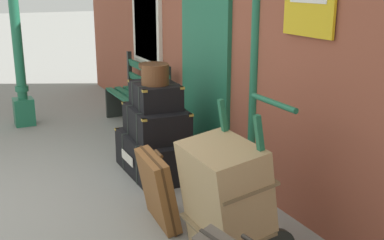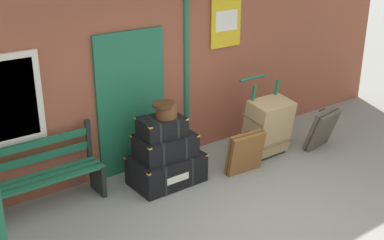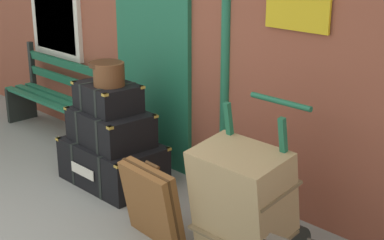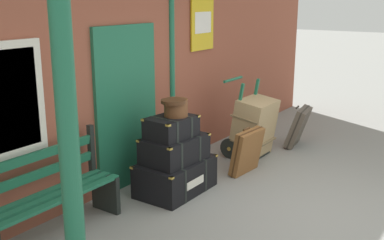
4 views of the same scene
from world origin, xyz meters
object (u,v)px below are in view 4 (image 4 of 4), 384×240
at_px(lamp_post, 73,201).
at_px(suitcase_olive, 247,151).
at_px(steamer_trunk_middle, 174,149).
at_px(platform_bench, 48,196).
at_px(steamer_trunk_base, 176,176).
at_px(suitcase_oxblood, 298,127).
at_px(porters_trolley, 244,137).
at_px(round_hatbox, 175,107).
at_px(steamer_trunk_top, 171,127).
at_px(large_brown_trunk, 254,127).

relative_size(lamp_post, suitcase_olive, 4.45).
relative_size(lamp_post, steamer_trunk_middle, 3.49).
relative_size(platform_bench, steamer_trunk_base, 1.58).
relative_size(suitcase_olive, suitcase_oxblood, 0.97).
distance_m(steamer_trunk_base, porters_trolley, 1.82).
relative_size(round_hatbox, suitcase_oxblood, 0.52).
bearing_deg(platform_bench, steamer_trunk_top, -13.16).
bearing_deg(suitcase_oxblood, steamer_trunk_middle, 168.54).
height_order(steamer_trunk_top, suitcase_oxblood, steamer_trunk_top).
height_order(lamp_post, large_brown_trunk, lamp_post).
bearing_deg(lamp_post, suitcase_olive, 9.61).
bearing_deg(steamer_trunk_base, round_hatbox, -63.97).
distance_m(steamer_trunk_top, porters_trolley, 1.97).
xyz_separation_m(lamp_post, suitcase_oxblood, (5.28, 0.52, -0.78)).
distance_m(lamp_post, round_hatbox, 2.79).
bearing_deg(steamer_trunk_base, steamer_trunk_middle, 168.54).
xyz_separation_m(steamer_trunk_middle, large_brown_trunk, (1.84, -0.17, -0.11)).
xyz_separation_m(steamer_trunk_base, steamer_trunk_middle, (-0.01, 0.00, 0.37)).
distance_m(platform_bench, large_brown_trunk, 3.54).
xyz_separation_m(platform_bench, steamer_trunk_middle, (1.66, -0.39, 0.14)).
bearing_deg(suitcase_oxblood, steamer_trunk_top, 168.42).
relative_size(steamer_trunk_middle, large_brown_trunk, 0.90).
distance_m(lamp_post, platform_bench, 1.84).
distance_m(steamer_trunk_base, steamer_trunk_middle, 0.37).
distance_m(steamer_trunk_middle, large_brown_trunk, 1.85).
xyz_separation_m(steamer_trunk_base, steamer_trunk_top, (-0.05, 0.02, 0.66)).
bearing_deg(large_brown_trunk, lamp_post, -168.56).
xyz_separation_m(steamer_trunk_base, suitcase_oxblood, (2.70, -0.55, 0.12)).
xyz_separation_m(lamp_post, round_hatbox, (2.59, 1.06, 0.01)).
relative_size(platform_bench, large_brown_trunk, 1.71).
bearing_deg(platform_bench, round_hatbox, -13.51).
xyz_separation_m(steamer_trunk_middle, suitcase_oxblood, (2.71, -0.55, -0.25)).
distance_m(steamer_trunk_base, suitcase_oxblood, 2.76).
relative_size(steamer_trunk_middle, suitcase_oxblood, 1.24).
relative_size(steamer_trunk_top, large_brown_trunk, 0.69).
bearing_deg(round_hatbox, steamer_trunk_base, 116.03).
distance_m(lamp_post, steamer_trunk_base, 2.94).
bearing_deg(porters_trolley, lamp_post, -166.42).
bearing_deg(round_hatbox, large_brown_trunk, -5.14).
height_order(platform_bench, suitcase_oxblood, platform_bench).
distance_m(platform_bench, steamer_trunk_base, 1.73).
relative_size(steamer_trunk_base, steamer_trunk_middle, 1.20).
distance_m(steamer_trunk_top, suitcase_olive, 1.36).
bearing_deg(lamp_post, steamer_trunk_base, 22.37).
height_order(steamer_trunk_base, round_hatbox, round_hatbox).
height_order(platform_bench, steamer_trunk_middle, platform_bench).
xyz_separation_m(steamer_trunk_middle, porters_trolley, (1.84, -0.00, -0.31)).
height_order(steamer_trunk_top, large_brown_trunk, steamer_trunk_top).
height_order(steamer_trunk_middle, round_hatbox, round_hatbox).
height_order(steamer_trunk_top, round_hatbox, round_hatbox).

